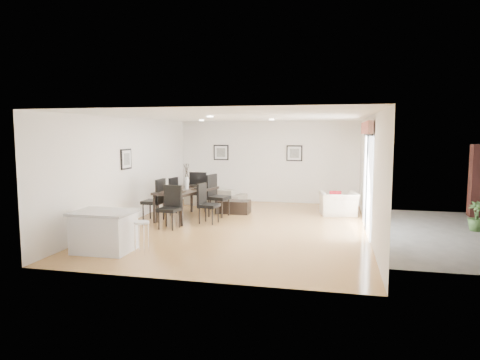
% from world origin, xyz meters
% --- Properties ---
extents(ground, '(8.00, 8.00, 0.00)m').
position_xyz_m(ground, '(0.00, 0.00, 0.00)').
color(ground, tan).
rests_on(ground, ground).
extents(wall_back, '(6.00, 0.04, 2.70)m').
position_xyz_m(wall_back, '(0.00, 4.00, 1.35)').
color(wall_back, white).
rests_on(wall_back, ground).
extents(wall_front, '(6.00, 0.04, 2.70)m').
position_xyz_m(wall_front, '(0.00, -4.00, 1.35)').
color(wall_front, white).
rests_on(wall_front, ground).
extents(wall_left, '(0.04, 8.00, 2.70)m').
position_xyz_m(wall_left, '(-3.00, 0.00, 1.35)').
color(wall_left, white).
rests_on(wall_left, ground).
extents(wall_right, '(0.04, 8.00, 2.70)m').
position_xyz_m(wall_right, '(3.00, 0.00, 1.35)').
color(wall_right, white).
rests_on(wall_right, ground).
extents(ceiling, '(6.00, 8.00, 0.02)m').
position_xyz_m(ceiling, '(0.00, 0.00, 2.70)').
color(ceiling, white).
rests_on(ceiling, wall_back).
extents(sofa, '(2.04, 1.12, 0.56)m').
position_xyz_m(sofa, '(-1.51, 2.93, 0.28)').
color(sofa, gray).
rests_on(sofa, ground).
extents(armchair, '(1.14, 1.03, 0.66)m').
position_xyz_m(armchair, '(2.34, 2.06, 0.33)').
color(armchair, beige).
rests_on(armchair, ground).
extents(courtyard_plant_b, '(0.49, 0.49, 0.70)m').
position_xyz_m(courtyard_plant_b, '(5.52, 0.78, 0.35)').
color(courtyard_plant_b, '#395826').
rests_on(courtyard_plant_b, ground).
extents(dining_table, '(1.36, 2.08, 0.80)m').
position_xyz_m(dining_table, '(-1.68, 0.69, 0.72)').
color(dining_table, black).
rests_on(dining_table, ground).
extents(dining_chair_wnear, '(0.52, 0.52, 1.12)m').
position_xyz_m(dining_chair_wnear, '(-2.35, 0.21, 0.62)').
color(dining_chair_wnear, black).
rests_on(dining_chair_wnear, ground).
extents(dining_chair_wfar, '(0.52, 0.52, 1.06)m').
position_xyz_m(dining_chair_wfar, '(-2.35, 1.16, 0.59)').
color(dining_chair_wfar, black).
rests_on(dining_chair_wfar, ground).
extents(dining_chair_enear, '(0.53, 0.53, 1.03)m').
position_xyz_m(dining_chair_enear, '(-1.00, 0.23, 0.57)').
color(dining_chair_enear, black).
rests_on(dining_chair_enear, ground).
extents(dining_chair_efar, '(0.63, 0.63, 1.17)m').
position_xyz_m(dining_chair_efar, '(-1.01, 1.20, 0.65)').
color(dining_chair_efar, black).
rests_on(dining_chair_efar, ground).
extents(dining_chair_head, '(0.51, 0.51, 1.04)m').
position_xyz_m(dining_chair_head, '(-1.67, -0.49, 0.58)').
color(dining_chair_head, black).
rests_on(dining_chair_head, ground).
extents(dining_chair_foot, '(0.58, 0.58, 1.17)m').
position_xyz_m(dining_chair_foot, '(-1.69, 1.87, 0.65)').
color(dining_chair_foot, black).
rests_on(dining_chair_foot, ground).
extents(vase, '(0.91, 1.39, 0.71)m').
position_xyz_m(vase, '(-1.68, 0.69, 1.09)').
color(vase, white).
rests_on(vase, dining_table).
extents(coffee_table, '(0.94, 0.57, 0.37)m').
position_xyz_m(coffee_table, '(-0.62, 1.74, 0.19)').
color(coffee_table, black).
rests_on(coffee_table, ground).
extents(side_table, '(0.54, 0.54, 0.60)m').
position_xyz_m(side_table, '(-2.54, 3.66, 0.30)').
color(side_table, black).
rests_on(side_table, ground).
extents(table_lamp, '(0.21, 0.21, 0.39)m').
position_xyz_m(table_lamp, '(-2.54, 3.66, 0.86)').
color(table_lamp, white).
rests_on(table_lamp, side_table).
extents(cushion, '(0.33, 0.11, 0.32)m').
position_xyz_m(cushion, '(2.25, 1.97, 0.54)').
color(cushion, '#AB161F').
rests_on(cushion, armchair).
extents(kitchen_island, '(1.15, 0.88, 0.80)m').
position_xyz_m(kitchen_island, '(-2.15, -2.76, 0.41)').
color(kitchen_island, silver).
rests_on(kitchen_island, ground).
extents(bar_stool, '(0.29, 0.29, 0.64)m').
position_xyz_m(bar_stool, '(-1.35, -2.76, 0.55)').
color(bar_stool, silver).
rests_on(bar_stool, ground).
extents(framed_print_back_left, '(0.52, 0.04, 0.52)m').
position_xyz_m(framed_print_back_left, '(-1.60, 3.97, 1.65)').
color(framed_print_back_left, black).
rests_on(framed_print_back_left, wall_back).
extents(framed_print_back_right, '(0.52, 0.04, 0.52)m').
position_xyz_m(framed_print_back_right, '(0.90, 3.97, 1.65)').
color(framed_print_back_right, black).
rests_on(framed_print_back_right, wall_back).
extents(framed_print_left_wall, '(0.04, 0.52, 0.52)m').
position_xyz_m(framed_print_left_wall, '(-2.97, -0.20, 1.65)').
color(framed_print_left_wall, black).
rests_on(framed_print_left_wall, wall_left).
extents(sliding_door, '(0.12, 2.70, 2.57)m').
position_xyz_m(sliding_door, '(2.96, 0.30, 1.66)').
color(sliding_door, white).
rests_on(sliding_door, wall_right).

